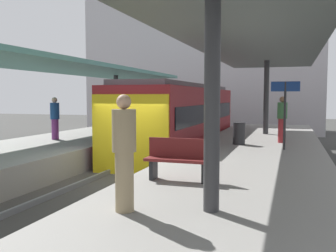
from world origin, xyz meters
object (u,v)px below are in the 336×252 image
at_px(passenger_near_bench, 55,118).
at_px(passenger_far_end, 282,119).
at_px(platform_sign, 285,100).
at_px(passenger_mid_platform, 124,151).
at_px(litter_bin, 239,133).
at_px(platform_bench, 180,158).
at_px(commuter_train, 182,118).

xyz_separation_m(passenger_near_bench, passenger_far_end, (8.73, 1.67, 0.02)).
relative_size(platform_sign, passenger_mid_platform, 1.26).
bearing_deg(litter_bin, platform_bench, -93.38).
height_order(platform_bench, passenger_mid_platform, passenger_mid_platform).
height_order(commuter_train, litter_bin, commuter_train).
distance_m(platform_bench, passenger_near_bench, 8.97).
xyz_separation_m(platform_sign, passenger_far_end, (-0.12, 1.96, -0.72)).
bearing_deg(passenger_mid_platform, passenger_far_end, 78.19).
xyz_separation_m(commuter_train, platform_bench, (2.75, -9.86, -0.26)).
height_order(litter_bin, passenger_mid_platform, passenger_mid_platform).
bearing_deg(platform_sign, platform_bench, -109.90).
relative_size(passenger_near_bench, passenger_mid_platform, 0.97).
height_order(platform_sign, passenger_near_bench, platform_sign).
bearing_deg(passenger_near_bench, passenger_far_end, 10.82).
xyz_separation_m(platform_bench, passenger_near_bench, (-6.89, 5.73, 0.42)).
bearing_deg(passenger_near_bench, commuter_train, 44.97).
bearing_deg(litter_bin, commuter_train, 132.17).
xyz_separation_m(commuter_train, litter_bin, (3.13, -3.45, -0.33)).
height_order(commuter_train, platform_bench, commuter_train).
height_order(litter_bin, passenger_far_end, passenger_far_end).
xyz_separation_m(commuter_train, passenger_far_end, (4.60, -2.46, 0.17)).
bearing_deg(passenger_far_end, litter_bin, -146.04).
bearing_deg(commuter_train, passenger_near_bench, -135.03).
height_order(passenger_near_bench, passenger_far_end, passenger_far_end).
bearing_deg(platform_bench, passenger_far_end, 75.99).
bearing_deg(commuter_train, litter_bin, -47.83).
bearing_deg(litter_bin, passenger_mid_platform, -93.71).
bearing_deg(platform_bench, commuter_train, 105.58).
xyz_separation_m(commuter_train, passenger_near_bench, (-4.14, -4.13, 0.15)).
distance_m(litter_bin, passenger_mid_platform, 8.77).
xyz_separation_m(passenger_mid_platform, passenger_far_end, (2.03, 9.72, -0.01)).
height_order(platform_sign, passenger_far_end, platform_sign).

